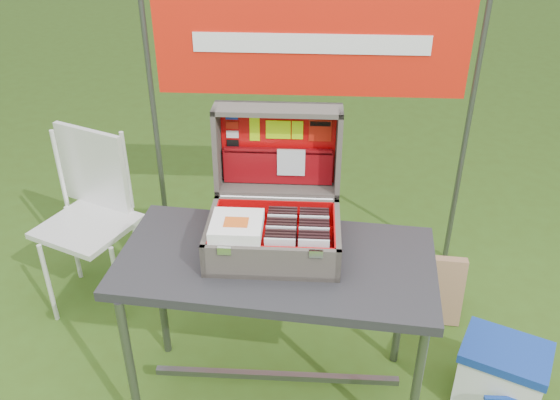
# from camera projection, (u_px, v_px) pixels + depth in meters

# --- Properties ---
(ground) EXTENTS (80.00, 80.00, 0.00)m
(ground) POSITION_uv_depth(u_px,v_px,m) (300.00, 392.00, 2.71)
(ground) COLOR #314D14
(ground) RESTS_ON ground
(table) EXTENTS (1.28, 0.73, 0.77)m
(table) POSITION_uv_depth(u_px,v_px,m) (276.00, 331.00, 2.51)
(table) COLOR #272729
(table) RESTS_ON ground
(table_top) EXTENTS (1.28, 0.73, 0.04)m
(table_top) POSITION_uv_depth(u_px,v_px,m) (276.00, 262.00, 2.32)
(table_top) COLOR #272729
(table_top) RESTS_ON ground
(table_leg_fl) EXTENTS (0.04, 0.04, 0.73)m
(table_leg_fl) POSITION_uv_depth(u_px,v_px,m) (131.00, 373.00, 2.33)
(table_leg_fl) COLOR #59595B
(table_leg_fl) RESTS_ON ground
(table_leg_fr) EXTENTS (0.04, 0.04, 0.73)m
(table_leg_fr) POSITION_uv_depth(u_px,v_px,m) (416.00, 386.00, 2.27)
(table_leg_fr) COLOR #59595B
(table_leg_fr) RESTS_ON ground
(table_leg_bl) EXTENTS (0.04, 0.04, 0.73)m
(table_leg_bl) POSITION_uv_depth(u_px,v_px,m) (161.00, 292.00, 2.76)
(table_leg_bl) COLOR #59595B
(table_leg_bl) RESTS_ON ground
(table_leg_br) EXTENTS (0.04, 0.04, 0.73)m
(table_leg_br) POSITION_uv_depth(u_px,v_px,m) (401.00, 302.00, 2.70)
(table_leg_br) COLOR #59595B
(table_leg_br) RESTS_ON ground
(table_brace) EXTENTS (1.08, 0.03, 0.03)m
(table_brace) POSITION_uv_depth(u_px,v_px,m) (276.00, 376.00, 2.64)
(table_brace) COLOR #59595B
(table_brace) RESTS_ON ground
(suitcase) EXTENTS (0.51, 0.53, 0.50)m
(suitcase) POSITION_uv_depth(u_px,v_px,m) (274.00, 189.00, 2.27)
(suitcase) COLOR #5E564C
(suitcase) RESTS_ON table
(suitcase_base_bottom) EXTENTS (0.51, 0.37, 0.02)m
(suitcase_base_bottom) POSITION_uv_depth(u_px,v_px,m) (274.00, 249.00, 2.34)
(suitcase_base_bottom) COLOR #5E564C
(suitcase_base_bottom) RESTS_ON table_top
(suitcase_base_wall_front) EXTENTS (0.51, 0.02, 0.14)m
(suitcase_base_wall_front) POSITION_uv_depth(u_px,v_px,m) (270.00, 264.00, 2.16)
(suitcase_base_wall_front) COLOR #5E564C
(suitcase_base_wall_front) RESTS_ON table_top
(suitcase_base_wall_back) EXTENTS (0.51, 0.02, 0.14)m
(suitcase_base_wall_back) POSITION_uv_depth(u_px,v_px,m) (276.00, 213.00, 2.46)
(suitcase_base_wall_back) COLOR #5E564C
(suitcase_base_wall_back) RESTS_ON table_top
(suitcase_base_wall_left) EXTENTS (0.02, 0.37, 0.14)m
(suitcase_base_wall_left) POSITION_uv_depth(u_px,v_px,m) (211.00, 235.00, 2.32)
(suitcase_base_wall_left) COLOR #5E564C
(suitcase_base_wall_left) RESTS_ON table_top
(suitcase_base_wall_right) EXTENTS (0.02, 0.37, 0.14)m
(suitcase_base_wall_right) POSITION_uv_depth(u_px,v_px,m) (337.00, 239.00, 2.30)
(suitcase_base_wall_right) COLOR #5E564C
(suitcase_base_wall_right) RESTS_ON table_top
(suitcase_liner_floor) EXTENTS (0.47, 0.33, 0.01)m
(suitcase_liner_floor) POSITION_uv_depth(u_px,v_px,m) (274.00, 247.00, 2.33)
(suitcase_liner_floor) COLOR red
(suitcase_liner_floor) RESTS_ON suitcase_base_bottom
(suitcase_latch_left) EXTENTS (0.05, 0.01, 0.03)m
(suitcase_latch_left) POSITION_uv_depth(u_px,v_px,m) (224.00, 251.00, 2.13)
(suitcase_latch_left) COLOR silver
(suitcase_latch_left) RESTS_ON suitcase_base_wall_front
(suitcase_latch_right) EXTENTS (0.05, 0.01, 0.03)m
(suitcase_latch_right) POSITION_uv_depth(u_px,v_px,m) (316.00, 254.00, 2.11)
(suitcase_latch_right) COLOR silver
(suitcase_latch_right) RESTS_ON suitcase_base_wall_front
(suitcase_hinge) EXTENTS (0.46, 0.02, 0.02)m
(suitcase_hinge) POSITION_uv_depth(u_px,v_px,m) (277.00, 198.00, 2.43)
(suitcase_hinge) COLOR silver
(suitcase_hinge) RESTS_ON suitcase_base_wall_back
(suitcase_lid_back) EXTENTS (0.51, 0.03, 0.37)m
(suitcase_lid_back) POSITION_uv_depth(u_px,v_px,m) (279.00, 144.00, 2.45)
(suitcase_lid_back) COLOR #5E564C
(suitcase_lid_back) RESTS_ON suitcase_base_wall_back
(suitcase_lid_rim_far) EXTENTS (0.51, 0.14, 0.03)m
(suitcase_lid_rim_far) POSITION_uv_depth(u_px,v_px,m) (278.00, 110.00, 2.32)
(suitcase_lid_rim_far) COLOR #5E564C
(suitcase_lid_rim_far) RESTS_ON suitcase_lid_back
(suitcase_lid_rim_near) EXTENTS (0.51, 0.14, 0.03)m
(suitcase_lid_rim_near) POSITION_uv_depth(u_px,v_px,m) (278.00, 188.00, 2.49)
(suitcase_lid_rim_near) COLOR #5E564C
(suitcase_lid_rim_near) RESTS_ON suitcase_lid_back
(suitcase_lid_rim_left) EXTENTS (0.02, 0.15, 0.37)m
(suitcase_lid_rim_left) POSITION_uv_depth(u_px,v_px,m) (217.00, 149.00, 2.42)
(suitcase_lid_rim_left) COLOR #5E564C
(suitcase_lid_rim_left) RESTS_ON suitcase_lid_back
(suitcase_lid_rim_right) EXTENTS (0.02, 0.15, 0.37)m
(suitcase_lid_rim_right) POSITION_uv_depth(u_px,v_px,m) (339.00, 152.00, 2.39)
(suitcase_lid_rim_right) COLOR #5E564C
(suitcase_lid_rim_right) RESTS_ON suitcase_lid_back
(suitcase_lid_liner) EXTENTS (0.47, 0.02, 0.32)m
(suitcase_lid_liner) POSITION_uv_depth(u_px,v_px,m) (278.00, 146.00, 2.44)
(suitcase_lid_liner) COLOR red
(suitcase_lid_liner) RESTS_ON suitcase_lid_back
(suitcase_liner_wall_front) EXTENTS (0.47, 0.01, 0.12)m
(suitcase_liner_wall_front) POSITION_uv_depth(u_px,v_px,m) (271.00, 259.00, 2.17)
(suitcase_liner_wall_front) COLOR red
(suitcase_liner_wall_front) RESTS_ON suitcase_base_bottom
(suitcase_liner_wall_back) EXTENTS (0.47, 0.01, 0.12)m
(suitcase_liner_wall_back) POSITION_uv_depth(u_px,v_px,m) (276.00, 213.00, 2.44)
(suitcase_liner_wall_back) COLOR red
(suitcase_liner_wall_back) RESTS_ON suitcase_base_bottom
(suitcase_liner_wall_left) EXTENTS (0.01, 0.33, 0.12)m
(suitcase_liner_wall_left) POSITION_uv_depth(u_px,v_px,m) (214.00, 233.00, 2.32)
(suitcase_liner_wall_left) COLOR red
(suitcase_liner_wall_left) RESTS_ON suitcase_base_bottom
(suitcase_liner_wall_right) EXTENTS (0.01, 0.33, 0.12)m
(suitcase_liner_wall_right) POSITION_uv_depth(u_px,v_px,m) (334.00, 237.00, 2.29)
(suitcase_liner_wall_right) COLOR red
(suitcase_liner_wall_right) RESTS_ON suitcase_base_bottom
(suitcase_lid_pocket) EXTENTS (0.45, 0.04, 0.15)m
(suitcase_lid_pocket) POSITION_uv_depth(u_px,v_px,m) (278.00, 166.00, 2.47)
(suitcase_lid_pocket) COLOR maroon
(suitcase_lid_pocket) RESTS_ON suitcase_lid_liner
(suitcase_pocket_edge) EXTENTS (0.44, 0.02, 0.02)m
(suitcase_pocket_edge) POSITION_uv_depth(u_px,v_px,m) (278.00, 151.00, 2.43)
(suitcase_pocket_edge) COLOR maroon
(suitcase_pocket_edge) RESTS_ON suitcase_lid_pocket
(suitcase_pocket_cd) EXTENTS (0.11, 0.01, 0.12)m
(suitcase_pocket_cd) POSITION_uv_depth(u_px,v_px,m) (291.00, 163.00, 2.44)
(suitcase_pocket_cd) COLOR silver
(suitcase_pocket_cd) RESTS_ON suitcase_lid_pocket
(lid_sticker_cc_a) EXTENTS (0.05, 0.00, 0.03)m
(lid_sticker_cc_a) POSITION_uv_depth(u_px,v_px,m) (232.00, 116.00, 2.39)
(lid_sticker_cc_a) COLOR #1933B2
(lid_sticker_cc_a) RESTS_ON suitcase_lid_liner
(lid_sticker_cc_b) EXTENTS (0.05, 0.00, 0.03)m
(lid_sticker_cc_b) POSITION_uv_depth(u_px,v_px,m) (232.00, 125.00, 2.41)
(lid_sticker_cc_b) COLOR red
(lid_sticker_cc_b) RESTS_ON suitcase_lid_liner
(lid_sticker_cc_c) EXTENTS (0.05, 0.00, 0.03)m
(lid_sticker_cc_c) POSITION_uv_depth(u_px,v_px,m) (232.00, 134.00, 2.42)
(lid_sticker_cc_c) COLOR white
(lid_sticker_cc_c) RESTS_ON suitcase_lid_liner
(lid_sticker_cc_d) EXTENTS (0.05, 0.00, 0.03)m
(lid_sticker_cc_d) POSITION_uv_depth(u_px,v_px,m) (233.00, 143.00, 2.44)
(lid_sticker_cc_d) COLOR black
(lid_sticker_cc_d) RESTS_ON suitcase_lid_liner
(lid_card_neon_tall) EXTENTS (0.04, 0.01, 0.10)m
(lid_card_neon_tall) POSITION_uv_depth(u_px,v_px,m) (255.00, 129.00, 2.41)
(lid_card_neon_tall) COLOR #AAE808
(lid_card_neon_tall) RESTS_ON suitcase_lid_liner
(lid_card_neon_main) EXTENTS (0.10, 0.01, 0.08)m
(lid_card_neon_main) POSITION_uv_depth(u_px,v_px,m) (278.00, 130.00, 2.40)
(lid_card_neon_main) COLOR #AAE808
(lid_card_neon_main) RESTS_ON suitcase_lid_liner
(lid_card_neon_small) EXTENTS (0.05, 0.01, 0.08)m
(lid_card_neon_small) POSITION_uv_depth(u_px,v_px,m) (297.00, 130.00, 2.40)
(lid_card_neon_small) COLOR #AAE808
(lid_card_neon_small) RESTS_ON suitcase_lid_liner
(lid_sticker_band) EXTENTS (0.09, 0.01, 0.09)m
(lid_sticker_band) POSITION_uv_depth(u_px,v_px,m) (320.00, 131.00, 2.39)
(lid_sticker_band) COLOR red
(lid_sticker_band) RESTS_ON suitcase_lid_liner
(lid_sticker_band_bar) EXTENTS (0.08, 0.00, 0.02)m
(lid_sticker_band_bar) POSITION_uv_depth(u_px,v_px,m) (320.00, 124.00, 2.38)
(lid_sticker_band_bar) COLOR black
(lid_sticker_band_bar) RESTS_ON suitcase_lid_liner
(cd_left_0) EXTENTS (0.11, 0.01, 0.13)m
(cd_left_0) POSITION_uv_depth(u_px,v_px,m) (280.00, 253.00, 2.18)
(cd_left_0) COLOR silver
(cd_left_0) RESTS_ON suitcase_liner_floor
(cd_left_1) EXTENTS (0.11, 0.01, 0.13)m
(cd_left_1) POSITION_uv_depth(u_px,v_px,m) (280.00, 250.00, 2.19)
(cd_left_1) COLOR black
(cd_left_1) RESTS_ON suitcase_liner_floor
(cd_left_2) EXTENTS (0.11, 0.01, 0.13)m
(cd_left_2) POSITION_uv_depth(u_px,v_px,m) (280.00, 247.00, 2.21)
(cd_left_2) COLOR black
(cd_left_2) RESTS_ON suitcase_liner_floor
(cd_left_3) EXTENTS (0.11, 0.01, 0.13)m
(cd_left_3) POSITION_uv_depth(u_px,v_px,m) (281.00, 244.00, 2.23)
(cd_left_3) COLOR black
(cd_left_3) RESTS_ON suitcase_liner_floor
(cd_left_4) EXTENTS (0.11, 0.01, 0.13)m
(cd_left_4) POSITION_uv_depth(u_px,v_px,m) (281.00, 241.00, 2.25)
(cd_left_4) COLOR silver
(cd_left_4) RESTS_ON suitcase_liner_floor
(cd_left_5) EXTENTS (0.11, 0.01, 0.13)m
(cd_left_5) POSITION_uv_depth(u_px,v_px,m) (281.00, 238.00, 2.26)
(cd_left_5) COLOR black
(cd_left_5) RESTS_ON suitcase_liner_floor
(cd_left_6) EXTENTS (0.11, 0.01, 0.13)m
(cd_left_6) POSITION_uv_depth(u_px,v_px,m) (282.00, 235.00, 2.28)
(cd_left_6) COLOR black
(cd_left_6) RESTS_ON suitcase_liner_floor
(cd_left_7) EXTENTS (0.11, 0.01, 0.13)m
(cd_left_7) POSITION_uv_depth(u_px,v_px,m) (282.00, 232.00, 2.30)
(cd_left_7) COLOR black
(cd_left_7) RESTS_ON suitcase_liner_floor
(cd_left_8) EXTENTS (0.11, 0.01, 0.13)m
(cd_left_8) POSITION_uv_depth(u_px,v_px,m) (282.00, 229.00, 2.32)
(cd_left_8) COLOR silver
(cd_left_8) RESTS_ON suitcase_liner_floor
(cd_left_9) EXTENTS (0.11, 0.01, 0.13)m
(cd_left_9) POSITION_uv_depth(u_px,v_px,m) (282.00, 226.00, 2.33)
(cd_left_9) COLOR black
(cd_left_9) RESTS_ON suitcase_liner_floor
(cd_left_10) EXTENTS (0.11, 0.01, 0.13)m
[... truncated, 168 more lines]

